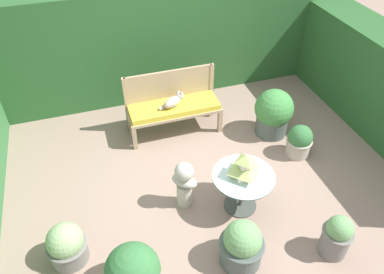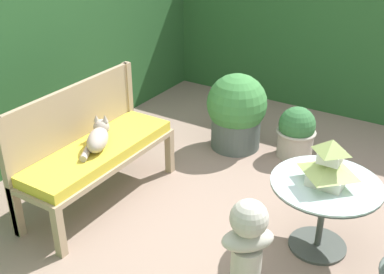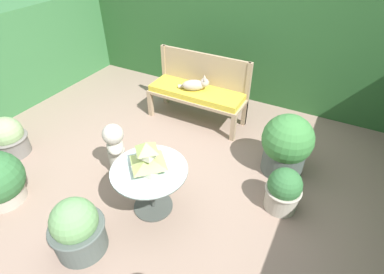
{
  "view_description": "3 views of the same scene",
  "coord_description": "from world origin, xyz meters",
  "px_view_note": "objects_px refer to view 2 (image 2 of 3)",
  "views": [
    {
      "loc": [
        -1.21,
        -3.13,
        3.58
      ],
      "look_at": [
        -0.05,
        0.45,
        0.43
      ],
      "focal_mm": 35.0,
      "sensor_mm": 36.0,
      "label": 1
    },
    {
      "loc": [
        -2.42,
        -1.14,
        2.2
      ],
      "look_at": [
        0.17,
        0.49,
        0.63
      ],
      "focal_mm": 45.0,
      "sensor_mm": 36.0,
      "label": 2
    },
    {
      "loc": [
        1.57,
        -2.07,
        2.42
      ],
      "look_at": [
        0.28,
        0.33,
        0.36
      ],
      "focal_mm": 28.0,
      "sensor_mm": 36.0,
      "label": 3
    }
  ],
  "objects_px": {
    "garden_bench": "(99,155)",
    "patio_table": "(324,197)",
    "cat": "(98,137)",
    "pagoda_birdhouse": "(329,165)",
    "potted_plant_table_far": "(296,132)",
    "potted_plant_patio_mid": "(236,112)",
    "garden_bust": "(247,243)"
  },
  "relations": [
    {
      "from": "garden_bench",
      "to": "patio_table",
      "type": "distance_m",
      "value": 1.68
    },
    {
      "from": "cat",
      "to": "pagoda_birdhouse",
      "type": "relative_size",
      "value": 1.32
    },
    {
      "from": "potted_plant_table_far",
      "to": "pagoda_birdhouse",
      "type": "bearing_deg",
      "value": -151.45
    },
    {
      "from": "pagoda_birdhouse",
      "to": "potted_plant_table_far",
      "type": "height_order",
      "value": "pagoda_birdhouse"
    },
    {
      "from": "pagoda_birdhouse",
      "to": "potted_plant_patio_mid",
      "type": "bearing_deg",
      "value": 49.34
    },
    {
      "from": "patio_table",
      "to": "potted_plant_table_far",
      "type": "height_order",
      "value": "patio_table"
    },
    {
      "from": "pagoda_birdhouse",
      "to": "potted_plant_table_far",
      "type": "relative_size",
      "value": 0.65
    },
    {
      "from": "patio_table",
      "to": "potted_plant_table_far",
      "type": "bearing_deg",
      "value": 28.55
    },
    {
      "from": "cat",
      "to": "potted_plant_table_far",
      "type": "height_order",
      "value": "cat"
    },
    {
      "from": "cat",
      "to": "potted_plant_patio_mid",
      "type": "bearing_deg",
      "value": -47.85
    },
    {
      "from": "patio_table",
      "to": "garden_bench",
      "type": "bearing_deg",
      "value": 102.42
    },
    {
      "from": "patio_table",
      "to": "potted_plant_patio_mid",
      "type": "relative_size",
      "value": 1.0
    },
    {
      "from": "cat",
      "to": "potted_plant_patio_mid",
      "type": "xyz_separation_m",
      "value": [
        1.37,
        -0.45,
        -0.2
      ]
    },
    {
      "from": "pagoda_birdhouse",
      "to": "cat",
      "type": "bearing_deg",
      "value": 102.76
    },
    {
      "from": "patio_table",
      "to": "pagoda_birdhouse",
      "type": "xyz_separation_m",
      "value": [
        0.0,
        -0.0,
        0.24
      ]
    },
    {
      "from": "potted_plant_patio_mid",
      "to": "potted_plant_table_far",
      "type": "xyz_separation_m",
      "value": [
        0.13,
        -0.55,
        -0.13
      ]
    },
    {
      "from": "pagoda_birdhouse",
      "to": "potted_plant_patio_mid",
      "type": "relative_size",
      "value": 0.43
    },
    {
      "from": "cat",
      "to": "potted_plant_table_far",
      "type": "distance_m",
      "value": 1.84
    },
    {
      "from": "garden_bust",
      "to": "potted_plant_table_far",
      "type": "bearing_deg",
      "value": 56.35
    },
    {
      "from": "pagoda_birdhouse",
      "to": "potted_plant_patio_mid",
      "type": "height_order",
      "value": "pagoda_birdhouse"
    },
    {
      "from": "garden_bench",
      "to": "cat",
      "type": "height_order",
      "value": "cat"
    },
    {
      "from": "garden_bust",
      "to": "garden_bench",
      "type": "bearing_deg",
      "value": 123.46
    },
    {
      "from": "garden_bust",
      "to": "potted_plant_table_far",
      "type": "xyz_separation_m",
      "value": [
        1.77,
        0.37,
        -0.13
      ]
    },
    {
      "from": "cat",
      "to": "patio_table",
      "type": "xyz_separation_m",
      "value": [
        0.37,
        -1.62,
        -0.15
      ]
    },
    {
      "from": "garden_bench",
      "to": "potted_plant_patio_mid",
      "type": "distance_m",
      "value": 1.44
    },
    {
      "from": "cat",
      "to": "potted_plant_patio_mid",
      "type": "height_order",
      "value": "potted_plant_patio_mid"
    },
    {
      "from": "potted_plant_patio_mid",
      "to": "potted_plant_table_far",
      "type": "height_order",
      "value": "potted_plant_patio_mid"
    },
    {
      "from": "cat",
      "to": "potted_plant_patio_mid",
      "type": "relative_size",
      "value": 0.57
    },
    {
      "from": "patio_table",
      "to": "garden_bust",
      "type": "height_order",
      "value": "garden_bust"
    },
    {
      "from": "cat",
      "to": "patio_table",
      "type": "height_order",
      "value": "cat"
    },
    {
      "from": "garden_bench",
      "to": "potted_plant_patio_mid",
      "type": "height_order",
      "value": "potted_plant_patio_mid"
    },
    {
      "from": "garden_bench",
      "to": "potted_plant_table_far",
      "type": "height_order",
      "value": "garden_bench"
    }
  ]
}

